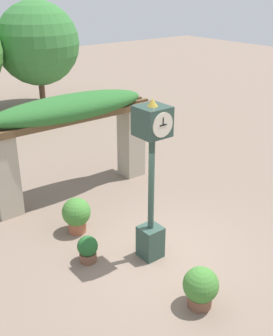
{
  "coord_description": "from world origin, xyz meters",
  "views": [
    {
      "loc": [
        -5.38,
        -5.91,
        5.65
      ],
      "look_at": [
        -0.3,
        0.59,
        1.98
      ],
      "focal_mm": 45.0,
      "sensor_mm": 36.0,
      "label": 1
    }
  ],
  "objects_px": {
    "pedestal_clock": "(151,175)",
    "potted_plant_near_right": "(88,249)",
    "potted_plant_near_left": "(201,287)",
    "potted_plant_far_left": "(76,214)"
  },
  "relations": [
    {
      "from": "potted_plant_far_left",
      "to": "potted_plant_near_right",
      "type": "bearing_deg",
      "value": -109.89
    },
    {
      "from": "potted_plant_far_left",
      "to": "pedestal_clock",
      "type": "bearing_deg",
      "value": -67.64
    },
    {
      "from": "pedestal_clock",
      "to": "potted_plant_near_left",
      "type": "distance_m",
      "value": 2.4
    },
    {
      "from": "potted_plant_near_left",
      "to": "potted_plant_far_left",
      "type": "xyz_separation_m",
      "value": [
        -0.5,
        3.67,
        0.06
      ]
    },
    {
      "from": "potted_plant_near_left",
      "to": "potted_plant_near_right",
      "type": "distance_m",
      "value": 2.66
    },
    {
      "from": "potted_plant_near_left",
      "to": "potted_plant_far_left",
      "type": "distance_m",
      "value": 3.71
    },
    {
      "from": "pedestal_clock",
      "to": "potted_plant_near_right",
      "type": "distance_m",
      "value": 2.18
    },
    {
      "from": "potted_plant_near_left",
      "to": "potted_plant_far_left",
      "type": "height_order",
      "value": "potted_plant_far_left"
    },
    {
      "from": "potted_plant_near_right",
      "to": "potted_plant_far_left",
      "type": "distance_m",
      "value": 1.27
    },
    {
      "from": "potted_plant_near_left",
      "to": "pedestal_clock",
      "type": "bearing_deg",
      "value": 81.29
    }
  ]
}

